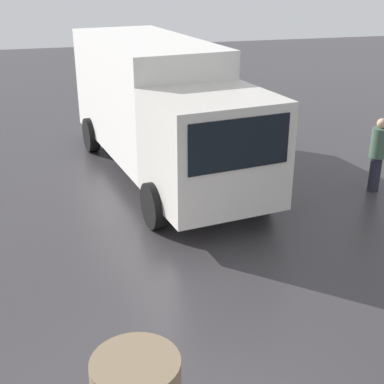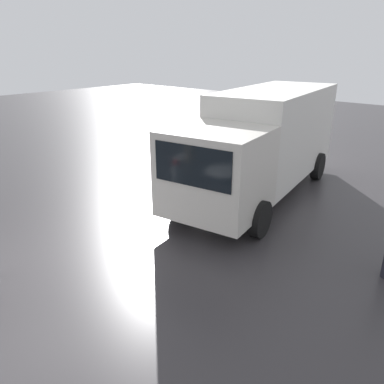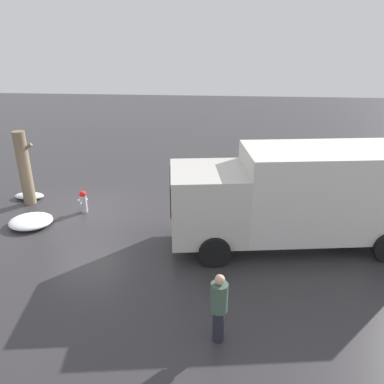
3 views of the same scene
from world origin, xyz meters
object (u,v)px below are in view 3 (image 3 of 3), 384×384
at_px(tree_trunk, 25,168).
at_px(pedestrian, 219,306).
at_px(fire_hydrant, 83,201).
at_px(delivery_truck, 303,194).

xyz_separation_m(tree_trunk, pedestrian, (7.49, -6.50, -0.54)).
distance_m(fire_hydrant, delivery_truck, 7.75).
distance_m(tree_trunk, delivery_truck, 10.11).
relative_size(tree_trunk, delivery_truck, 0.37).
bearing_deg(fire_hydrant, pedestrian, 142.59).
relative_size(tree_trunk, pedestrian, 1.73).
height_order(tree_trunk, pedestrian, tree_trunk).
height_order(fire_hydrant, tree_trunk, tree_trunk).
bearing_deg(fire_hydrant, delivery_truck, 179.91).
bearing_deg(delivery_truck, fire_hydrant, 69.72).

